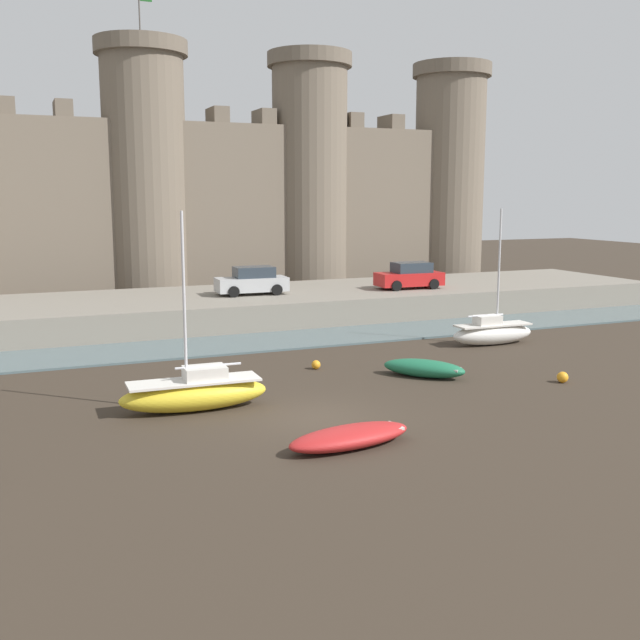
# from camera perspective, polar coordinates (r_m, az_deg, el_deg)

# --- Properties ---
(ground_plane) EXTENTS (160.00, 160.00, 0.00)m
(ground_plane) POSITION_cam_1_polar(r_m,az_deg,el_deg) (24.78, -0.16, -7.47)
(ground_plane) COLOR #382D23
(water_channel) EXTENTS (80.00, 4.50, 0.10)m
(water_channel) POSITION_cam_1_polar(r_m,az_deg,el_deg) (36.50, -7.85, -1.94)
(water_channel) COLOR slate
(water_channel) RESTS_ON ground
(quay_road) EXTENTS (60.55, 10.00, 1.52)m
(quay_road) POSITION_cam_1_polar(r_m,az_deg,el_deg) (43.32, -10.35, 0.76)
(quay_road) COLOR gray
(quay_road) RESTS_ON ground
(castle) EXTENTS (54.74, 6.19, 20.43)m
(castle) POSITION_cam_1_polar(r_m,az_deg,el_deg) (53.46, -13.12, 9.89)
(castle) COLOR #706354
(castle) RESTS_ON ground
(sailboat_midflat_right) EXTENTS (5.08, 1.63, 6.73)m
(sailboat_midflat_right) POSITION_cam_1_polar(r_m,az_deg,el_deg) (25.82, -9.50, -5.46)
(sailboat_midflat_right) COLOR yellow
(sailboat_midflat_right) RESTS_ON ground
(sailboat_midflat_centre) EXTENTS (4.42, 1.36, 6.60)m
(sailboat_midflat_centre) POSITION_cam_1_polar(r_m,az_deg,el_deg) (37.50, 13.00, -0.91)
(sailboat_midflat_centre) COLOR silver
(sailboat_midflat_centre) RESTS_ON ground
(rowboat_near_channel_right) EXTENTS (4.10, 1.87, 0.62)m
(rowboat_near_channel_right) POSITION_cam_1_polar(r_m,az_deg,el_deg) (21.94, 2.30, -8.85)
(rowboat_near_channel_right) COLOR red
(rowboat_near_channel_right) RESTS_ON ground
(rowboat_foreground_right) EXTENTS (3.13, 3.26, 0.71)m
(rowboat_foreground_right) POSITION_cam_1_polar(r_m,az_deg,el_deg) (30.40, 7.93, -3.63)
(rowboat_foreground_right) COLOR #1E6B47
(rowboat_foreground_right) RESTS_ON ground
(mooring_buoy_near_channel) EXTENTS (0.44, 0.44, 0.44)m
(mooring_buoy_near_channel) POSITION_cam_1_polar(r_m,az_deg,el_deg) (30.72, 18.00, -4.17)
(mooring_buoy_near_channel) COLOR orange
(mooring_buoy_near_channel) RESTS_ON ground
(mooring_buoy_off_centre) EXTENTS (0.38, 0.38, 0.38)m
(mooring_buoy_off_centre) POSITION_cam_1_polar(r_m,az_deg,el_deg) (31.48, -0.31, -3.43)
(mooring_buoy_off_centre) COLOR orange
(mooring_buoy_off_centre) RESTS_ON ground
(car_quay_centre_east) EXTENTS (4.17, 2.01, 1.62)m
(car_quay_centre_east) POSITION_cam_1_polar(r_m,az_deg,el_deg) (46.52, 6.85, 3.35)
(car_quay_centre_east) COLOR red
(car_quay_centre_east) RESTS_ON quay_road
(car_quay_west) EXTENTS (4.17, 2.01, 1.62)m
(car_quay_west) POSITION_cam_1_polar(r_m,az_deg,el_deg) (43.58, -5.19, 2.97)
(car_quay_west) COLOR #B2B5B7
(car_quay_west) RESTS_ON quay_road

